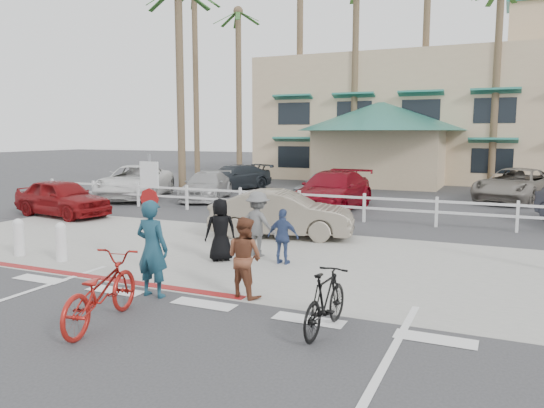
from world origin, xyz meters
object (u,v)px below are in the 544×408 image
at_px(sign_post, 151,206).
at_px(bike_black, 325,301).
at_px(car_white_sedan, 282,214).
at_px(bike_red, 100,291).
at_px(car_red_compact, 62,198).

distance_m(sign_post, bike_black, 5.18).
xyz_separation_m(bike_black, car_white_sedan, (-3.57, 6.71, 0.19)).
bearing_deg(bike_red, car_white_sedan, -99.45).
relative_size(sign_post, bike_red, 1.36).
distance_m(sign_post, car_red_compact, 9.33).
relative_size(bike_red, bike_black, 1.29).
bearing_deg(bike_red, car_red_compact, -52.72).
bearing_deg(car_red_compact, car_white_sedan, -83.02).
bearing_deg(bike_red, bike_black, -171.77).
bearing_deg(sign_post, car_red_compact, 147.06).
xyz_separation_m(sign_post, car_white_sedan, (1.13, 4.75, -0.76)).
bearing_deg(car_white_sedan, bike_red, 169.23).
distance_m(sign_post, bike_red, 3.51).
relative_size(bike_red, car_white_sedan, 0.51).
height_order(sign_post, car_white_sedan, sign_post).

